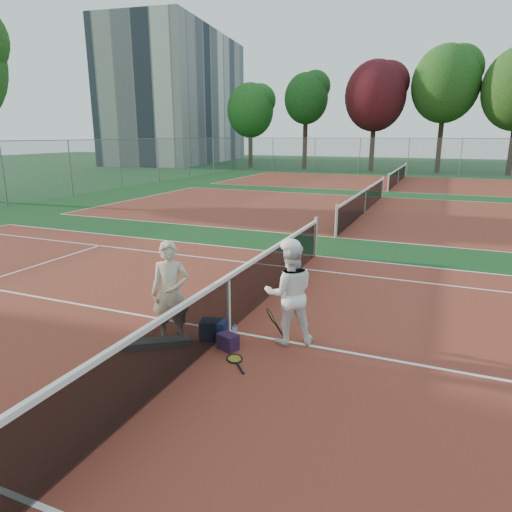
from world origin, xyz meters
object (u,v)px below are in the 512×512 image
(net_main, at_px, (229,304))
(sports_bag_navy, at_px, (213,330))
(racket_red, at_px, (184,322))
(player_b, at_px, (290,294))
(racket_black_held, at_px, (271,324))
(apartment_block, at_px, (179,99))
(player_a, at_px, (170,293))
(sports_bag_purple, at_px, (228,342))
(racket_spare, at_px, (234,359))
(water_bottle, at_px, (235,336))

(net_main, distance_m, sports_bag_navy, 0.52)
(net_main, bearing_deg, racket_red, -135.06)
(player_b, bearing_deg, net_main, -25.29)
(racket_red, relative_size, sports_bag_navy, 1.41)
(racket_black_held, height_order, sports_bag_navy, racket_black_held)
(apartment_block, xyz_separation_m, player_b, (29.07, -43.98, -6.67))
(racket_red, relative_size, racket_black_held, 1.10)
(player_a, distance_m, sports_bag_purple, 1.21)
(racket_red, height_order, racket_black_held, racket_red)
(player_b, xyz_separation_m, sports_bag_navy, (-1.18, -0.39, -0.67))
(player_a, relative_size, racket_black_held, 3.13)
(apartment_block, xyz_separation_m, racket_spare, (28.52, -44.89, -7.48))
(racket_red, xyz_separation_m, water_bottle, (0.86, 0.15, -0.14))
(sports_bag_navy, bearing_deg, racket_red, -157.52)
(net_main, relative_size, racket_black_held, 20.52)
(player_a, relative_size, racket_spare, 2.79)
(racket_black_held, xyz_separation_m, water_bottle, (-0.47, -0.39, -0.12))
(apartment_block, distance_m, sports_bag_navy, 52.92)
(racket_red, height_order, sports_bag_purple, racket_red)
(net_main, distance_m, racket_red, 0.82)
(racket_spare, xyz_separation_m, sports_bag_purple, (-0.24, 0.28, 0.11))
(racket_spare, bearing_deg, sports_bag_navy, 9.66)
(player_a, bearing_deg, player_b, -1.81)
(player_a, height_order, water_bottle, player_a)
(net_main, height_order, water_bottle, net_main)
(apartment_block, height_order, player_a, apartment_block)
(racket_black_held, bearing_deg, sports_bag_purple, 27.41)
(sports_bag_navy, relative_size, water_bottle, 1.38)
(net_main, xyz_separation_m, racket_black_held, (0.77, -0.01, -0.24))
(water_bottle, bearing_deg, player_b, 29.20)
(player_a, height_order, racket_black_held, player_a)
(player_b, relative_size, racket_spare, 2.77)
(apartment_block, distance_m, player_a, 52.79)
(sports_bag_purple, bearing_deg, apartment_block, 122.37)
(net_main, bearing_deg, sports_bag_navy, -106.29)
(player_a, xyz_separation_m, sports_bag_purple, (0.97, 0.07, -0.71))
(player_b, distance_m, sports_bag_purple, 1.24)
(racket_spare, bearing_deg, water_bottle, -16.25)
(sports_bag_purple, height_order, water_bottle, water_bottle)
(player_a, bearing_deg, racket_red, 19.22)
(apartment_block, height_order, water_bottle, apartment_block)
(racket_black_held, xyz_separation_m, sports_bag_purple, (-0.50, -0.60, -0.14))
(net_main, relative_size, water_bottle, 36.60)
(player_a, height_order, racket_red, player_a)
(racket_spare, distance_m, water_bottle, 0.54)
(racket_red, relative_size, water_bottle, 1.96)
(apartment_block, bearing_deg, sports_bag_navy, -57.85)
(apartment_block, height_order, racket_black_held, apartment_block)
(net_main, relative_size, sports_bag_navy, 26.44)
(net_main, height_order, player_a, player_a)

